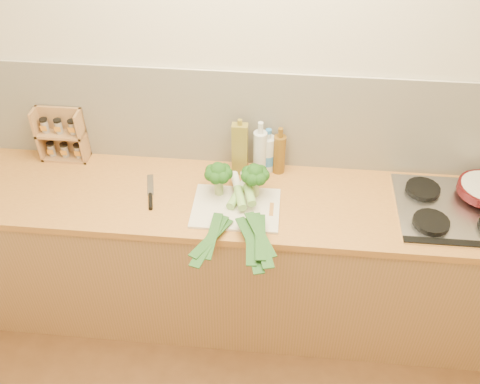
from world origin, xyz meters
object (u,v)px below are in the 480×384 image
object	(u,v)px
gas_hob	(458,209)
chopping_board	(236,208)
chefs_knife	(150,197)
spice_rack	(63,137)

from	to	relation	value
gas_hob	chopping_board	xyz separation A→B (m)	(-1.07, -0.09, -0.01)
chopping_board	gas_hob	bearing A→B (deg)	4.48
chopping_board	chefs_knife	world-z (taller)	chefs_knife
gas_hob	spice_rack	bearing A→B (deg)	173.05
chopping_board	chefs_knife	bearing A→B (deg)	175.13
gas_hob	spice_rack	size ratio (longest dim) A/B	1.94
gas_hob	chefs_knife	bearing A→B (deg)	-178.13
chopping_board	spice_rack	bearing A→B (deg)	160.82
chopping_board	spice_rack	world-z (taller)	spice_rack
chefs_knife	spice_rack	world-z (taller)	spice_rack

